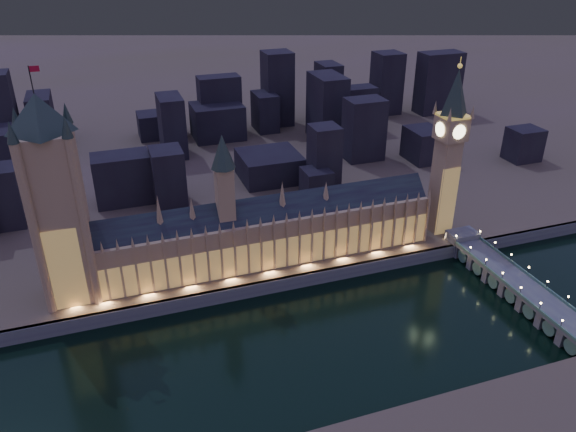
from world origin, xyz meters
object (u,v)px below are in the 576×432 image
object	(u,v)px
palace_of_westminster	(261,233)
elizabeth_tower	(450,139)
westminster_bridge	(514,285)
victoria_tower	(55,192)

from	to	relation	value
palace_of_westminster	elizabeth_tower	distance (m)	124.00
elizabeth_tower	westminster_bridge	distance (m)	90.31
victoria_tower	elizabeth_tower	xyz separation A→B (m)	(218.00, 0.00, 1.40)
elizabeth_tower	westminster_bridge	world-z (taller)	elizabeth_tower
victoria_tower	westminster_bridge	size ratio (longest dim) A/B	1.05
palace_of_westminster	elizabeth_tower	bearing A→B (deg)	0.09
palace_of_westminster	elizabeth_tower	world-z (taller)	elizabeth_tower
victoria_tower	elizabeth_tower	size ratio (longest dim) A/B	1.10
victoria_tower	westminster_bridge	world-z (taller)	victoria_tower
palace_of_westminster	victoria_tower	world-z (taller)	victoria_tower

